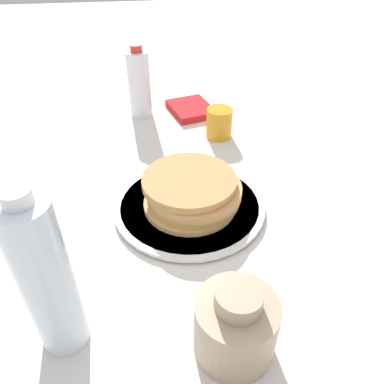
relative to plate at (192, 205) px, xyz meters
name	(u,v)px	position (x,y,z in m)	size (l,w,h in m)	color
ground_plane	(190,212)	(0.01, 0.00, -0.01)	(4.00, 4.00, 0.00)	silver
plate	(192,205)	(0.00, 0.00, 0.00)	(0.29, 0.29, 0.01)	silver
pancake_stack	(193,192)	(0.00, 0.00, 0.04)	(0.18, 0.19, 0.06)	tan
juice_glass	(219,123)	(-0.28, 0.11, 0.03)	(0.07, 0.07, 0.07)	orange
cream_jug	(235,325)	(0.30, 0.02, 0.04)	(0.11, 0.11, 0.12)	tan
water_bottle_near	(47,279)	(0.25, -0.21, 0.11)	(0.06, 0.06, 0.26)	silver
water_bottle_mid	(139,84)	(-0.43, -0.09, 0.08)	(0.06, 0.06, 0.19)	white
napkin	(191,109)	(-0.42, 0.05, 0.00)	(0.16, 0.14, 0.02)	red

